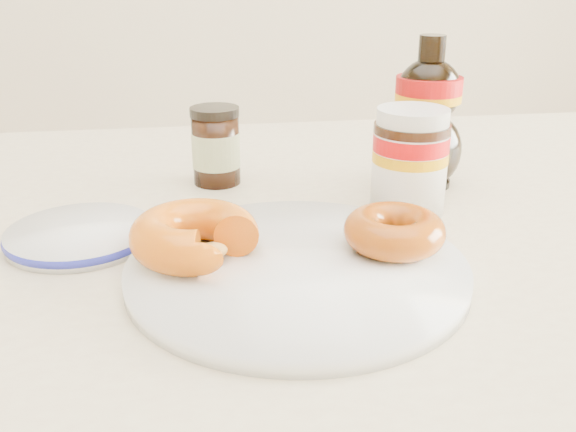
{
  "coord_description": "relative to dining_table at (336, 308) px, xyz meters",
  "views": [
    {
      "loc": [
        -0.13,
        -0.46,
        1.0
      ],
      "look_at": [
        -0.06,
        0.07,
        0.79
      ],
      "focal_mm": 40.0,
      "sensor_mm": 36.0,
      "label": 1
    }
  ],
  "objects": [
    {
      "name": "dark_jar",
      "position": [
        -0.11,
        0.17,
        0.13
      ],
      "size": [
        0.06,
        0.06,
        0.09
      ],
      "rotation": [
        0.0,
        0.0,
        -0.36
      ],
      "color": "black",
      "rests_on": "dining_table"
    },
    {
      "name": "donut_whole",
      "position": [
        0.03,
        -0.07,
        0.11
      ],
      "size": [
        0.11,
        0.11,
        0.03
      ],
      "primitive_type": "torus",
      "rotation": [
        0.0,
        0.0,
        0.28
      ],
      "color": "#8D3C09",
      "rests_on": "plate"
    },
    {
      "name": "nutella_jar",
      "position": [
        0.08,
        0.05,
        0.14
      ],
      "size": [
        0.08,
        0.08,
        0.11
      ],
      "rotation": [
        0.0,
        0.0,
        0.0
      ],
      "color": "white",
      "rests_on": "dining_table"
    },
    {
      "name": "donut_bitten",
      "position": [
        -0.14,
        -0.06,
        0.12
      ],
      "size": [
        0.12,
        0.12,
        0.04
      ],
      "primitive_type": "torus",
      "rotation": [
        0.0,
        0.0,
        -0.14
      ],
      "color": "#C5750B",
      "rests_on": "plate"
    },
    {
      "name": "blue_rim_saucer",
      "position": [
        -0.25,
        0.02,
        0.09
      ],
      "size": [
        0.14,
        0.14,
        0.01
      ],
      "color": "white",
      "rests_on": "dining_table"
    },
    {
      "name": "syrup_bottle",
      "position": [
        0.13,
        0.13,
        0.17
      ],
      "size": [
        0.11,
        0.1,
        0.17
      ],
      "primitive_type": null,
      "rotation": [
        0.0,
        0.0,
        0.36
      ],
      "color": "black",
      "rests_on": "dining_table"
    },
    {
      "name": "plate",
      "position": [
        -0.06,
        -0.08,
        0.09
      ],
      "size": [
        0.28,
        0.28,
        0.01
      ],
      "color": "white",
      "rests_on": "dining_table"
    },
    {
      "name": "dining_table",
      "position": [
        0.0,
        0.0,
        0.0
      ],
      "size": [
        1.4,
        0.9,
        0.75
      ],
      "color": "beige",
      "rests_on": "ground"
    }
  ]
}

